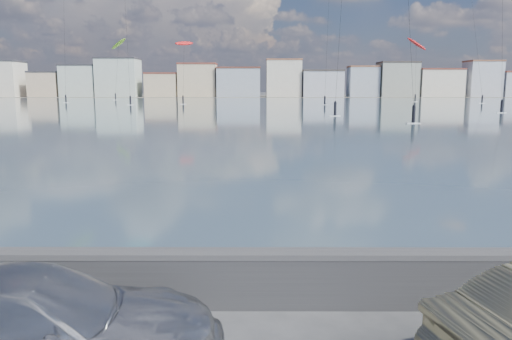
{
  "coord_description": "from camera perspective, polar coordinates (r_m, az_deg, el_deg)",
  "views": [
    {
      "loc": [
        1.03,
        -5.46,
        3.78
      ],
      "look_at": [
        1.0,
        4.0,
        2.2
      ],
      "focal_mm": 35.0,
      "sensor_mm": 36.0,
      "label": 1
    }
  ],
  "objects": [
    {
      "name": "kitesurfer_9",
      "position": [
        120.56,
        -8.21,
        14.03
      ],
      "size": [
        4.89,
        13.35,
        14.86
      ],
      "color": "red",
      "rests_on": "ground"
    },
    {
      "name": "far_buildings",
      "position": [
        191.47,
        0.25,
        10.15
      ],
      "size": [
        240.79,
        13.26,
        14.6
      ],
      "color": "beige",
      "rests_on": "ground"
    },
    {
      "name": "seawall",
      "position": [
        8.82,
        -6.68,
        -11.84
      ],
      "size": [
        400.0,
        0.36,
        1.08
      ],
      "color": "#28282B",
      "rests_on": "ground"
    },
    {
      "name": "bay_water",
      "position": [
        97.04,
        -0.45,
        7.25
      ],
      "size": [
        500.0,
        177.0,
        0.0
      ],
      "primitive_type": "cube",
      "color": "#3C5761",
      "rests_on": "ground"
    },
    {
      "name": "car_silver",
      "position": [
        7.32,
        -24.61,
        -16.03
      ],
      "size": [
        5.27,
        2.66,
        1.47
      ],
      "primitive_type": "imported",
      "rotation": [
        0.0,
        0.0,
        1.69
      ],
      "color": "#A3A4A9",
      "rests_on": "ground"
    },
    {
      "name": "kitesurfer_17",
      "position": [
        147.32,
        17.85,
        13.47
      ],
      "size": [
        6.6,
        16.56,
        18.08
      ],
      "color": "red",
      "rests_on": "ground"
    },
    {
      "name": "far_shore_strip",
      "position": [
        205.49,
        -0.13,
        8.43
      ],
      "size": [
        500.0,
        60.0,
        0.0
      ],
      "primitive_type": "cube",
      "color": "#4C473D",
      "rests_on": "ground"
    },
    {
      "name": "kitesurfer_18",
      "position": [
        163.9,
        -15.45,
        13.62
      ],
      "size": [
        7.13,
        15.61,
        18.87
      ],
      "color": "#8CD826",
      "rests_on": "ground"
    }
  ]
}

